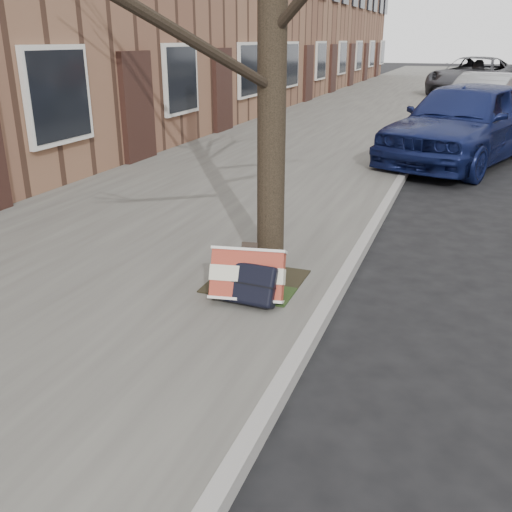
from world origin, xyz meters
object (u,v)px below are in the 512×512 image
(suitcase_navy, at_px, (249,283))
(car_near_front, at_px, (464,122))
(suitcase_red, at_px, (248,275))
(car_near_mid, at_px, (484,98))

(suitcase_navy, height_order, car_near_front, car_near_front)
(suitcase_red, distance_m, car_near_mid, 14.20)
(suitcase_red, bearing_deg, car_near_mid, 71.86)
(suitcase_red, height_order, car_near_front, car_near_front)
(suitcase_red, distance_m, suitcase_navy, 0.08)
(car_near_front, xyz_separation_m, car_near_mid, (0.39, 6.49, -0.11))
(suitcase_red, bearing_deg, car_near_front, 68.13)
(car_near_mid, bearing_deg, suitcase_navy, -80.26)
(suitcase_navy, bearing_deg, car_near_front, 82.01)
(car_near_front, bearing_deg, suitcase_red, -82.31)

